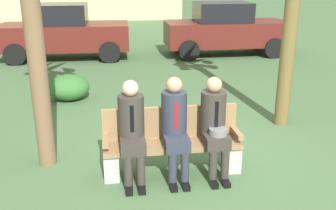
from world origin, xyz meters
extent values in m
plane|color=#466941|center=(0.00, 0.00, 0.00)|extent=(80.00, 80.00, 0.00)
cube|color=#99754C|center=(-0.35, -0.28, 0.42)|extent=(1.86, 0.44, 0.07)
cube|color=#99754C|center=(-0.35, -0.09, 0.68)|extent=(1.86, 0.06, 0.45)
cube|color=#99754C|center=(-1.24, -0.28, 0.55)|extent=(0.08, 0.44, 0.06)
cube|color=#99754C|center=(0.54, -0.28, 0.55)|extent=(0.08, 0.44, 0.06)
cube|color=#B6B6B6|center=(-1.18, -0.28, 0.19)|extent=(0.20, 0.37, 0.38)
cube|color=#B6B6B6|center=(0.48, -0.28, 0.19)|extent=(0.20, 0.37, 0.38)
cube|color=#38332D|center=(-0.89, -0.45, 0.53)|extent=(0.32, 0.38, 0.16)
cylinder|color=#38332D|center=(-0.97, -0.64, 0.23)|extent=(0.11, 0.11, 0.45)
cylinder|color=#38332D|center=(-0.81, -0.64, 0.23)|extent=(0.11, 0.11, 0.45)
cube|color=black|center=(-0.97, -0.70, 0.04)|extent=(0.09, 0.22, 0.07)
cube|color=black|center=(-0.81, -0.70, 0.04)|extent=(0.09, 0.22, 0.07)
cylinder|color=#38332D|center=(-0.89, -0.26, 0.86)|extent=(0.34, 0.34, 0.56)
cube|color=black|center=(-0.89, -0.42, 0.88)|extent=(0.05, 0.01, 0.36)
sphere|color=beige|center=(-0.89, -0.26, 1.23)|extent=(0.21, 0.21, 0.21)
cube|color=#2D3342|center=(-0.33, -0.45, 0.53)|extent=(0.32, 0.38, 0.16)
cylinder|color=#2D3342|center=(-0.41, -0.64, 0.23)|extent=(0.11, 0.11, 0.45)
cylinder|color=#2D3342|center=(-0.25, -0.64, 0.23)|extent=(0.11, 0.11, 0.45)
cube|color=black|center=(-0.41, -0.70, 0.04)|extent=(0.09, 0.22, 0.07)
cube|color=black|center=(-0.25, -0.70, 0.04)|extent=(0.09, 0.22, 0.07)
cylinder|color=#2D3342|center=(-0.33, -0.26, 0.87)|extent=(0.34, 0.34, 0.58)
cube|color=maroon|center=(-0.33, -0.42, 0.89)|extent=(0.05, 0.01, 0.37)
sphere|color=tan|center=(-0.33, -0.26, 1.25)|extent=(0.21, 0.21, 0.21)
cube|color=#38332D|center=(0.20, -0.45, 0.53)|extent=(0.32, 0.38, 0.16)
cylinder|color=#38332D|center=(0.12, -0.64, 0.23)|extent=(0.11, 0.11, 0.45)
cylinder|color=#38332D|center=(0.28, -0.64, 0.23)|extent=(0.11, 0.11, 0.45)
cube|color=black|center=(0.12, -0.70, 0.04)|extent=(0.09, 0.22, 0.07)
cube|color=black|center=(0.28, -0.70, 0.04)|extent=(0.09, 0.22, 0.07)
cylinder|color=#38332D|center=(0.20, -0.26, 0.86)|extent=(0.34, 0.34, 0.56)
cube|color=black|center=(0.20, -0.42, 0.88)|extent=(0.05, 0.01, 0.36)
sphere|color=tan|center=(0.20, -0.26, 1.23)|extent=(0.21, 0.21, 0.21)
cylinder|color=slate|center=(0.22, -0.47, 0.66)|extent=(0.24, 0.24, 0.09)
cylinder|color=brown|center=(1.89, 1.22, 2.05)|extent=(0.25, 0.25, 4.09)
ellipsoid|color=#356D31|center=(-2.04, 3.22, 0.28)|extent=(0.88, 0.81, 0.55)
cube|color=#591E19|center=(-2.48, 7.46, 0.70)|extent=(3.94, 1.67, 0.76)
cube|color=black|center=(-2.63, 7.46, 1.38)|extent=(1.74, 1.41, 0.60)
cylinder|color=black|center=(-1.09, 8.20, 0.32)|extent=(0.64, 0.16, 0.64)
cylinder|color=black|center=(-1.13, 6.64, 0.32)|extent=(0.64, 0.16, 0.64)
cylinder|color=black|center=(-3.82, 8.27, 0.32)|extent=(0.64, 0.16, 0.64)
cylinder|color=black|center=(-3.86, 6.71, 0.32)|extent=(0.64, 0.16, 0.64)
cube|color=#591E19|center=(2.63, 7.31, 0.70)|extent=(3.91, 1.59, 0.76)
cube|color=black|center=(2.48, 7.31, 1.38)|extent=(1.71, 1.37, 0.60)
cylinder|color=black|center=(4.01, 8.08, 0.32)|extent=(0.64, 0.14, 0.64)
cylinder|color=black|center=(3.99, 6.52, 0.32)|extent=(0.64, 0.14, 0.64)
cylinder|color=black|center=(1.28, 8.09, 0.32)|extent=(0.64, 0.14, 0.64)
cylinder|color=black|center=(1.26, 6.53, 0.32)|extent=(0.64, 0.14, 0.64)
camera|label=1|loc=(-1.13, -5.03, 2.66)|focal=41.83mm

